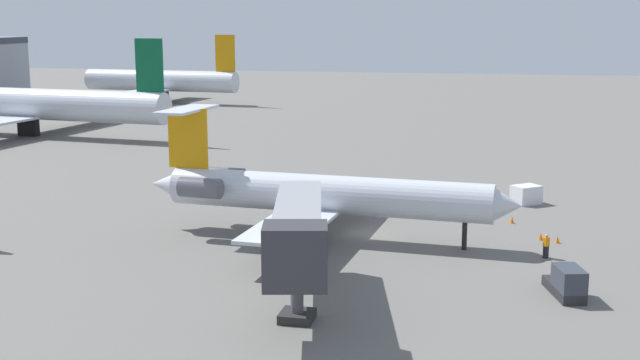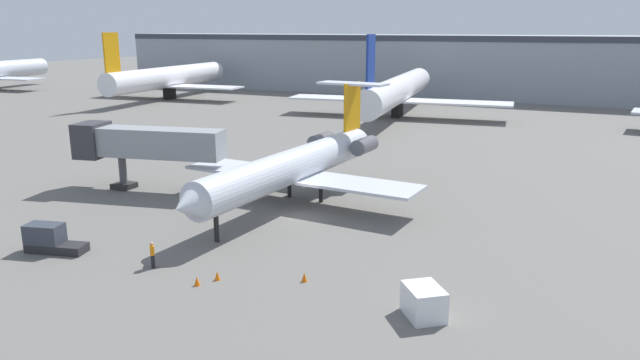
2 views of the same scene
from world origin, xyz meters
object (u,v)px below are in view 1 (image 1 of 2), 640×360
(parked_airliner_east_mid, at_px, (28,104))
(parked_airliner_east_end, at_px, (161,81))
(jet_bridge, at_px, (298,233))
(cargo_container_uld, at_px, (526,195))
(traffic_cone_near, at_px, (512,220))
(ground_crew_marshaller, at_px, (546,246))
(regional_jet, at_px, (317,193))
(traffic_cone_mid, at_px, (557,239))
(baggage_tug_lead, at_px, (567,283))
(traffic_cone_far, at_px, (541,236))

(parked_airliner_east_mid, xyz_separation_m, parked_airliner_east_end, (48.25, 0.54, -0.13))
(jet_bridge, height_order, cargo_container_uld, jet_bridge)
(traffic_cone_near, bearing_deg, cargo_container_uld, -9.85)
(ground_crew_marshaller, bearing_deg, regional_jet, 83.85)
(jet_bridge, height_order, parked_airliner_east_mid, parked_airliner_east_mid)
(cargo_container_uld, xyz_separation_m, parked_airliner_east_end, (78.29, 67.86, 3.52))
(traffic_cone_near, xyz_separation_m, traffic_cone_mid, (-5.42, -3.15, 0.00))
(baggage_tug_lead, relative_size, parked_airliner_east_mid, 0.10)
(parked_airliner_east_mid, bearing_deg, ground_crew_marshaller, -124.69)
(cargo_container_uld, bearing_deg, parked_airliner_east_mid, 65.96)
(traffic_cone_near, xyz_separation_m, traffic_cone_far, (-4.79, -2.00, 0.00))
(traffic_cone_mid, bearing_deg, jet_bridge, 138.77)
(traffic_cone_near, height_order, parked_airliner_east_end, parked_airliner_east_end)
(cargo_container_uld, distance_m, traffic_cone_mid, 13.12)
(ground_crew_marshaller, relative_size, cargo_container_uld, 0.58)
(cargo_container_uld, bearing_deg, baggage_tug_lead, -176.54)
(ground_crew_marshaller, distance_m, traffic_cone_near, 9.79)
(baggage_tug_lead, bearing_deg, parked_airliner_east_end, 33.85)
(cargo_container_uld, height_order, parked_airliner_east_mid, parked_airliner_east_mid)
(jet_bridge, relative_size, ground_crew_marshaller, 8.43)
(traffic_cone_far, bearing_deg, parked_airliner_east_mid, 58.06)
(traffic_cone_near, relative_size, traffic_cone_far, 1.00)
(ground_crew_marshaller, xyz_separation_m, parked_airliner_east_mid, (47.14, 68.11, 3.62))
(traffic_cone_far, height_order, parked_airliner_east_end, parked_airliner_east_end)
(cargo_container_uld, height_order, traffic_cone_near, cargo_container_uld)
(baggage_tug_lead, distance_m, parked_airliner_east_end, 124.62)
(baggage_tug_lead, xyz_separation_m, parked_airliner_east_mid, (55.20, 68.85, 3.64))
(baggage_tug_lead, bearing_deg, parked_airliner_east_mid, 51.28)
(jet_bridge, height_order, traffic_cone_near, jet_bridge)
(regional_jet, bearing_deg, parked_airliner_east_end, 29.15)
(traffic_cone_mid, distance_m, parked_airliner_east_mid, 81.55)
(baggage_tug_lead, bearing_deg, jet_bridge, 109.24)
(traffic_cone_mid, bearing_deg, traffic_cone_far, 61.56)
(cargo_container_uld, distance_m, traffic_cone_near, 7.70)
(ground_crew_marshaller, bearing_deg, parked_airliner_east_mid, 55.31)
(cargo_container_uld, xyz_separation_m, traffic_cone_far, (-12.36, -0.68, -0.55))
(regional_jet, distance_m, cargo_container_uld, 22.07)
(cargo_container_uld, distance_m, traffic_cone_far, 12.39)
(traffic_cone_mid, bearing_deg, parked_airliner_east_end, 37.37)
(traffic_cone_near, bearing_deg, parked_airliner_east_end, 37.78)
(traffic_cone_far, bearing_deg, parked_airliner_east_end, 37.10)
(regional_jet, xyz_separation_m, traffic_cone_near, (7.77, -14.34, -3.18))
(regional_jet, relative_size, jet_bridge, 2.00)
(parked_airliner_east_end, bearing_deg, ground_crew_marshaller, -144.26)
(regional_jet, distance_m, jet_bridge, 15.23)
(regional_jet, relative_size, ground_crew_marshaller, 16.83)
(jet_bridge, bearing_deg, traffic_cone_near, -27.93)
(jet_bridge, xyz_separation_m, baggage_tug_lead, (5.21, -14.93, -3.54))
(traffic_cone_far, relative_size, parked_airliner_east_mid, 0.01)
(regional_jet, height_order, traffic_cone_mid, regional_jet)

